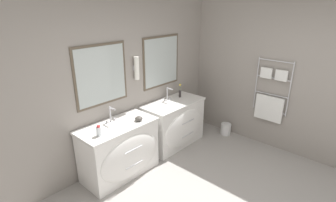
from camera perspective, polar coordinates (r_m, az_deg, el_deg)
The scene contains 10 objects.
wall_back at distance 4.06m, azimuth -11.61°, elevation 3.52°, with size 5.91×0.16×2.60m.
wall_right at distance 4.99m, azimuth 18.00°, elevation 5.96°, with size 0.13×4.18×2.60m.
vanity_left at distance 4.02m, azimuth -10.27°, elevation -10.48°, with size 1.16×0.63×0.83m.
vanity_right at distance 4.76m, azimuth 1.50°, elevation -4.92°, with size 1.16×0.63×0.83m.
faucet_left at distance 3.91m, azimuth -12.30°, elevation -2.89°, with size 0.17×0.15×0.24m.
faucet_right at distance 4.67m, azimuth -0.01°, elevation 1.55°, with size 0.17×0.15×0.24m.
toiletry_bottle at distance 3.57m, azimuth -14.82°, elevation -6.36°, with size 0.07×0.07×0.15m.
amenity_bowl at distance 3.91m, azimuth -6.39°, elevation -3.84°, with size 0.11×0.11×0.07m.
flower_vase at distance 4.84m, azimuth 2.63°, elevation 1.99°, with size 0.05×0.05×0.26m.
waste_bin at distance 5.36m, azimuth 12.46°, elevation -5.91°, with size 0.20×0.20×0.22m.
Camera 1 is at (-2.25, -1.01, 2.48)m, focal length 28.00 mm.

